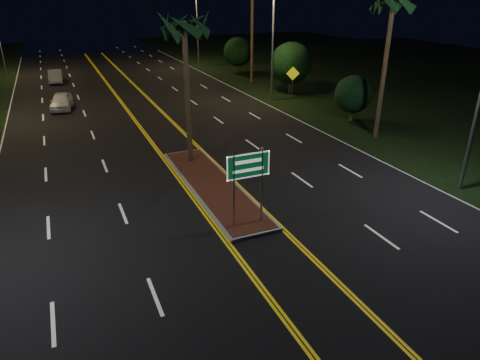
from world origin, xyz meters
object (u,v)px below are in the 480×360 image
highway_sign (248,173)px  streetlight_right_mid (269,33)px  streetlight_right_far (194,19)px  streetlight_right_near (480,72)px  palm_right_near (393,2)px  car_far (55,75)px  shrub_mid (291,63)px  shrub_far (238,52)px  car_near (61,100)px  warning_sign (293,78)px  palm_median (184,25)px  streetlight_left_far (0,23)px  median_island (212,185)px  shrub_near (353,94)px

highway_sign → streetlight_right_mid: size_ratio=0.36×
streetlight_right_far → streetlight_right_near: bearing=-90.0°
palm_right_near → car_far: size_ratio=2.14×
streetlight_right_far → shrub_mid: streetlight_right_far is taller
palm_right_near → shrub_far: (1.30, 26.00, -5.88)m
highway_sign → streetlight_right_mid: 22.18m
car_near → warning_sign: size_ratio=1.62×
streetlight_right_near → car_far: bearing=114.7°
highway_sign → palm_median: size_ratio=0.39×
streetlight_right_far → warning_sign: bearing=-83.2°
warning_sign → car_near: bearing=-173.5°
palm_median → car_near: size_ratio=1.83×
streetlight_left_far → streetlight_right_mid: (21.23, -22.00, 0.00)m
streetlight_left_far → shrub_far: 25.90m
streetlight_left_far → shrub_mid: size_ratio=1.95×
palm_median → shrub_far: (13.80, 25.50, -4.94)m
streetlight_right_mid → palm_median: size_ratio=1.08×
palm_median → highway_sign: bearing=-90.0°
streetlight_left_far → car_far: 8.87m
streetlight_left_far → palm_right_near: size_ratio=0.97×
median_island → palm_median: (0.00, 3.50, 7.19)m
shrub_far → median_island: bearing=-115.4°
streetlight_right_far → warning_sign: size_ratio=3.22×
highway_sign → streetlight_right_far: streetlight_right_far is taller
car_far → shrub_mid: bearing=-32.6°
streetlight_right_near → palm_right_near: 8.61m
shrub_far → palm_right_near: bearing=-92.9°
median_island → shrub_mid: size_ratio=2.22×
shrub_mid → streetlight_right_near: bearing=-98.8°
palm_right_near → streetlight_right_near: bearing=-103.3°
shrub_far → car_near: 22.22m
streetlight_right_near → shrub_mid: size_ratio=1.95×
shrub_near → warning_sign: size_ratio=1.18×
streetlight_left_far → streetlight_right_far: (21.23, -2.00, 0.00)m
streetlight_right_near → shrub_near: bearing=76.5°
highway_sign → car_near: bearing=104.5°
streetlight_right_near → warning_sign: (2.39, 19.88, -3.81)m
palm_right_near → palm_median: bearing=177.7°
highway_sign → streetlight_right_mid: streetlight_right_mid is taller
median_island → streetlight_right_far: (10.61, 35.00, 5.57)m
shrub_mid → palm_right_near: bearing=-96.1°
warning_sign → median_island: bearing=-112.2°
streetlight_right_far → shrub_near: (2.89, -28.00, -3.71)m
highway_sign → warning_sign: 23.10m
shrub_far → highway_sign: bearing=-112.6°
streetlight_right_near → palm_median: bearing=141.3°
median_island → car_near: 19.99m
streetlight_right_mid → shrub_near: streetlight_right_mid is taller
highway_sign → palm_right_near: bearing=30.0°
highway_sign → shrub_near: highway_sign is taller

